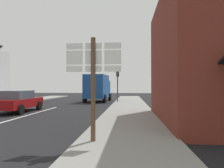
{
  "coord_description": "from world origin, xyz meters",
  "views": [
    {
      "loc": [
        6.16,
        -4.39,
        1.74
      ],
      "look_at": [
        4.71,
        12.11,
        1.96
      ],
      "focal_mm": 32.25,
      "sensor_mm": 36.0,
      "label": 1
    }
  ],
  "objects_px": {
    "sedan_far": "(18,101)",
    "route_sign_post": "(93,78)",
    "delivery_truck": "(98,87)",
    "traffic_light_far_right": "(118,77)"
  },
  "relations": [
    {
      "from": "sedan_far",
      "to": "route_sign_post",
      "type": "height_order",
      "value": "route_sign_post"
    },
    {
      "from": "sedan_far",
      "to": "delivery_truck",
      "type": "xyz_separation_m",
      "value": [
        3.94,
        9.85,
        0.89
      ]
    },
    {
      "from": "sedan_far",
      "to": "route_sign_post",
      "type": "xyz_separation_m",
      "value": [
        6.55,
        -7.24,
        1.24
      ]
    },
    {
      "from": "sedan_far",
      "to": "route_sign_post",
      "type": "bearing_deg",
      "value": -47.87
    },
    {
      "from": "delivery_truck",
      "to": "traffic_light_far_right",
      "type": "height_order",
      "value": "traffic_light_far_right"
    },
    {
      "from": "delivery_truck",
      "to": "traffic_light_far_right",
      "type": "bearing_deg",
      "value": -26.85
    },
    {
      "from": "sedan_far",
      "to": "traffic_light_far_right",
      "type": "distance_m",
      "value": 10.89
    },
    {
      "from": "sedan_far",
      "to": "traffic_light_far_right",
      "type": "xyz_separation_m",
      "value": [
        6.33,
        8.64,
        2.0
      ]
    },
    {
      "from": "route_sign_post",
      "to": "sedan_far",
      "type": "bearing_deg",
      "value": 132.13
    },
    {
      "from": "delivery_truck",
      "to": "traffic_light_far_right",
      "type": "distance_m",
      "value": 2.89
    }
  ]
}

